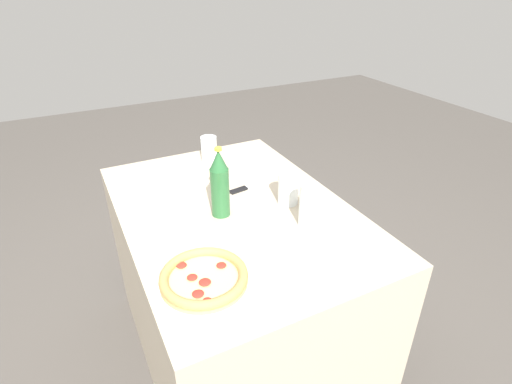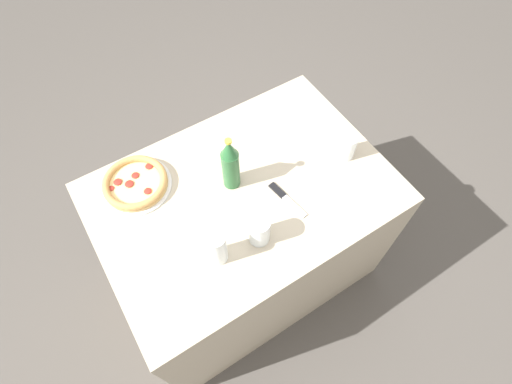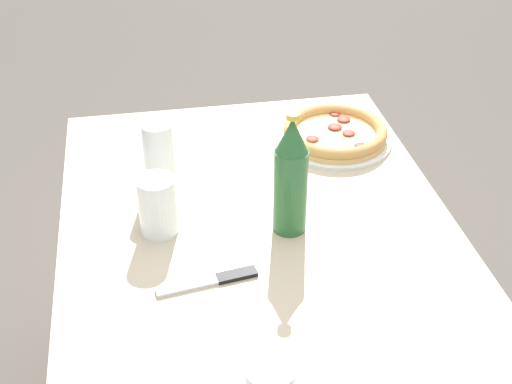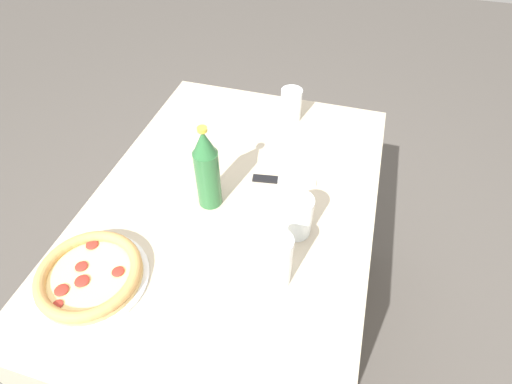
{
  "view_description": "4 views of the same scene",
  "coord_description": "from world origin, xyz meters",
  "views": [
    {
      "loc": [
        1.13,
        -0.48,
        1.5
      ],
      "look_at": [
        0.04,
        0.07,
        0.82
      ],
      "focal_mm": 28.0,
      "sensor_mm": 36.0,
      "label": 1
    },
    {
      "loc": [
        0.38,
        0.68,
        2.02
      ],
      "look_at": [
        -0.02,
        0.06,
        0.81
      ],
      "focal_mm": 28.0,
      "sensor_mm": 36.0,
      "label": 2
    },
    {
      "loc": [
        -1.07,
        0.2,
        1.59
      ],
      "look_at": [
        0.02,
        0.01,
        0.84
      ],
      "focal_mm": 50.0,
      "sensor_mm": 36.0,
      "label": 3
    },
    {
      "loc": [
        0.7,
        0.27,
        1.56
      ],
      "look_at": [
        -0.01,
        0.07,
        0.8
      ],
      "focal_mm": 28.0,
      "sensor_mm": 36.0,
      "label": 4
    }
  ],
  "objects": [
    {
      "name": "knife",
      "position": [
        -0.12,
        0.11,
        0.75
      ],
      "size": [
        0.05,
        0.18,
        0.01
      ],
      "color": "black",
      "rests_on": "table"
    },
    {
      "name": "ground_plane",
      "position": [
        0.0,
        0.0,
        0.0
      ],
      "size": [
        8.0,
        8.0,
        0.0
      ],
      "primitive_type": "plane",
      "color": "#4C4742"
    },
    {
      "name": "glass_orange_juice",
      "position": [
        0.2,
        0.18,
        0.82
      ],
      "size": [
        0.06,
        0.06,
        0.15
      ],
      "color": "white",
      "rests_on": "table"
    },
    {
      "name": "pizza_veggie",
      "position": [
        0.33,
        -0.23,
        0.77
      ],
      "size": [
        0.27,
        0.27,
        0.04
      ],
      "color": "silver",
      "rests_on": "table"
    },
    {
      "name": "beer_bottle",
      "position": [
        0.01,
        -0.06,
        0.87
      ],
      "size": [
        0.06,
        0.06,
        0.25
      ],
      "color": "#286033",
      "rests_on": "table"
    },
    {
      "name": "table",
      "position": [
        0.0,
        0.0,
        0.38
      ],
      "size": [
        1.11,
        0.77,
        0.75
      ],
      "color": "#B7A88E",
      "rests_on": "ground_plane"
    },
    {
      "name": "glass_water",
      "position": [
        -0.43,
        0.07,
        0.8
      ],
      "size": [
        0.07,
        0.07,
        0.11
      ],
      "color": "white",
      "rests_on": "table"
    },
    {
      "name": "glass_cola",
      "position": [
        0.05,
        0.19,
        0.8
      ],
      "size": [
        0.07,
        0.07,
        0.12
      ],
      "color": "white",
      "rests_on": "table"
    }
  ]
}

